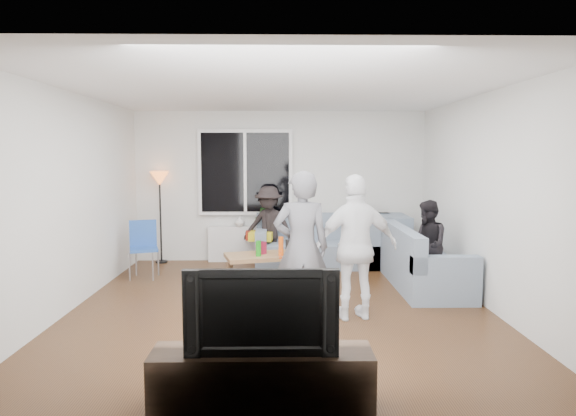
{
  "coord_description": "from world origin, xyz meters",
  "views": [
    {
      "loc": [
        -0.01,
        -6.02,
        1.85
      ],
      "look_at": [
        0.1,
        0.6,
        1.15
      ],
      "focal_mm": 31.48,
      "sensor_mm": 36.0,
      "label": 1
    }
  ],
  "objects_px": {
    "side_chair": "(144,250)",
    "player_left": "(301,248)",
    "sofa_back_section": "(325,241)",
    "player_right": "(356,247)",
    "coffee_table": "(264,268)",
    "tv_console": "(262,380)",
    "sofa_right_section": "(424,257)",
    "television": "(262,309)",
    "floor_lamp": "(161,218)",
    "spectator_back": "(269,226)",
    "spectator_right": "(427,245)"
  },
  "relations": [
    {
      "from": "side_chair",
      "to": "player_left",
      "type": "xyz_separation_m",
      "value": [
        2.28,
        -2.08,
        0.41
      ]
    },
    {
      "from": "sofa_back_section",
      "to": "player_right",
      "type": "relative_size",
      "value": 1.41
    },
    {
      "from": "coffee_table",
      "to": "player_right",
      "type": "distance_m",
      "value": 2.13
    },
    {
      "from": "side_chair",
      "to": "tv_console",
      "type": "height_order",
      "value": "side_chair"
    },
    {
      "from": "player_right",
      "to": "sofa_right_section",
      "type": "bearing_deg",
      "value": -140.82
    },
    {
      "from": "coffee_table",
      "to": "tv_console",
      "type": "bearing_deg",
      "value": -88.41
    },
    {
      "from": "television",
      "to": "side_chair",
      "type": "bearing_deg",
      "value": 115.68
    },
    {
      "from": "side_chair",
      "to": "player_left",
      "type": "bearing_deg",
      "value": -59.27
    },
    {
      "from": "sofa_back_section",
      "to": "coffee_table",
      "type": "relative_size",
      "value": 2.09
    },
    {
      "from": "tv_console",
      "to": "player_right",
      "type": "bearing_deg",
      "value": 64.16
    },
    {
      "from": "sofa_back_section",
      "to": "side_chair",
      "type": "height_order",
      "value": "side_chair"
    },
    {
      "from": "sofa_back_section",
      "to": "side_chair",
      "type": "distance_m",
      "value": 2.91
    },
    {
      "from": "coffee_table",
      "to": "floor_lamp",
      "type": "relative_size",
      "value": 0.71
    },
    {
      "from": "coffee_table",
      "to": "television",
      "type": "bearing_deg",
      "value": -88.41
    },
    {
      "from": "floor_lamp",
      "to": "coffee_table",
      "type": "bearing_deg",
      "value": -36.01
    },
    {
      "from": "side_chair",
      "to": "spectator_back",
      "type": "distance_m",
      "value": 2.05
    },
    {
      "from": "player_right",
      "to": "tv_console",
      "type": "xyz_separation_m",
      "value": [
        -0.99,
        -2.04,
        -0.6
      ]
    },
    {
      "from": "sofa_right_section",
      "to": "side_chair",
      "type": "xyz_separation_m",
      "value": [
        -4.07,
        0.56,
        0.01
      ]
    },
    {
      "from": "sofa_right_section",
      "to": "side_chair",
      "type": "relative_size",
      "value": 2.33
    },
    {
      "from": "side_chair",
      "to": "floor_lamp",
      "type": "distance_m",
      "value": 1.16
    },
    {
      "from": "sofa_back_section",
      "to": "sofa_right_section",
      "type": "height_order",
      "value": "same"
    },
    {
      "from": "sofa_right_section",
      "to": "spectator_right",
      "type": "bearing_deg",
      "value": -180.0
    },
    {
      "from": "floor_lamp",
      "to": "side_chair",
      "type": "bearing_deg",
      "value": -90.0
    },
    {
      "from": "floor_lamp",
      "to": "television",
      "type": "relative_size",
      "value": 1.44
    },
    {
      "from": "player_right",
      "to": "tv_console",
      "type": "bearing_deg",
      "value": 53.9
    },
    {
      "from": "player_right",
      "to": "spectator_back",
      "type": "bearing_deg",
      "value": -79.61
    },
    {
      "from": "player_right",
      "to": "side_chair",
      "type": "bearing_deg",
      "value": -43.98
    },
    {
      "from": "spectator_back",
      "to": "sofa_right_section",
      "type": "bearing_deg",
      "value": -12.78
    },
    {
      "from": "sofa_right_section",
      "to": "side_chair",
      "type": "bearing_deg",
      "value": 82.11
    },
    {
      "from": "player_right",
      "to": "television",
      "type": "height_order",
      "value": "player_right"
    },
    {
      "from": "player_left",
      "to": "floor_lamp",
      "type": "bearing_deg",
      "value": -58.46
    },
    {
      "from": "sofa_back_section",
      "to": "tv_console",
      "type": "distance_m",
      "value": 4.86
    },
    {
      "from": "sofa_right_section",
      "to": "coffee_table",
      "type": "bearing_deg",
      "value": 81.09
    },
    {
      "from": "side_chair",
      "to": "sofa_right_section",
      "type": "bearing_deg",
      "value": -24.7
    },
    {
      "from": "floor_lamp",
      "to": "tv_console",
      "type": "bearing_deg",
      "value": -69.38
    },
    {
      "from": "sofa_back_section",
      "to": "player_left",
      "type": "xyz_separation_m",
      "value": [
        -0.52,
        -2.88,
        0.41
      ]
    },
    {
      "from": "side_chair",
      "to": "tv_console",
      "type": "distance_m",
      "value": 4.41
    },
    {
      "from": "spectator_back",
      "to": "tv_console",
      "type": "xyz_separation_m",
      "value": [
        0.05,
        -4.8,
        -0.45
      ]
    },
    {
      "from": "player_left",
      "to": "spectator_right",
      "type": "bearing_deg",
      "value": -146.15
    },
    {
      "from": "sofa_right_section",
      "to": "side_chair",
      "type": "distance_m",
      "value": 4.11
    },
    {
      "from": "sofa_right_section",
      "to": "television",
      "type": "distance_m",
      "value": 4.05
    },
    {
      "from": "coffee_table",
      "to": "sofa_right_section",
      "type": "bearing_deg",
      "value": -8.91
    },
    {
      "from": "sofa_right_section",
      "to": "floor_lamp",
      "type": "height_order",
      "value": "floor_lamp"
    },
    {
      "from": "coffee_table",
      "to": "side_chair",
      "type": "relative_size",
      "value": 1.28
    },
    {
      "from": "side_chair",
      "to": "floor_lamp",
      "type": "height_order",
      "value": "floor_lamp"
    },
    {
      "from": "player_right",
      "to": "spectator_back",
      "type": "distance_m",
      "value": 2.95
    },
    {
      "from": "coffee_table",
      "to": "television",
      "type": "height_order",
      "value": "television"
    },
    {
      "from": "sofa_right_section",
      "to": "spectator_back",
      "type": "height_order",
      "value": "spectator_back"
    },
    {
      "from": "coffee_table",
      "to": "spectator_right",
      "type": "xyz_separation_m",
      "value": [
        2.26,
        -0.48,
        0.42
      ]
    },
    {
      "from": "sofa_back_section",
      "to": "tv_console",
      "type": "bearing_deg",
      "value": -100.52
    }
  ]
}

